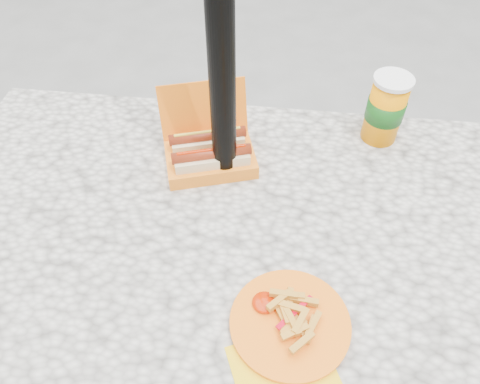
# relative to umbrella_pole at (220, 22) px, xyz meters

# --- Properties ---
(ground) EXTENTS (60.00, 60.00, 0.00)m
(ground) POSITION_rel_umbrella_pole_xyz_m (0.00, -0.16, -1.10)
(ground) COLOR slate
(picnic_table) EXTENTS (1.20, 0.80, 0.75)m
(picnic_table) POSITION_rel_umbrella_pole_xyz_m (0.00, -0.16, -0.46)
(picnic_table) COLOR beige
(picnic_table) RESTS_ON ground
(umbrella_pole) EXTENTS (0.05, 0.05, 2.20)m
(umbrella_pole) POSITION_rel_umbrella_pole_xyz_m (0.00, 0.00, 0.00)
(umbrella_pole) COLOR black
(umbrella_pole) RESTS_ON ground
(hotdog_box) EXTENTS (0.23, 0.21, 0.15)m
(hotdog_box) POSITION_rel_umbrella_pole_xyz_m (-0.04, 0.03, -0.32)
(hotdog_box) COLOR orange
(hotdog_box) RESTS_ON picnic_table
(fries_plate) EXTENTS (0.21, 0.30, 0.04)m
(fries_plate) POSITION_rel_umbrella_pole_xyz_m (0.16, -0.35, -0.34)
(fries_plate) COLOR yellow
(fries_plate) RESTS_ON picnic_table
(soda_cup) EXTENTS (0.09, 0.09, 0.16)m
(soda_cup) POSITION_rel_umbrella_pole_xyz_m (0.34, 0.16, -0.27)
(soda_cup) COLOR #FF8C00
(soda_cup) RESTS_ON picnic_table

